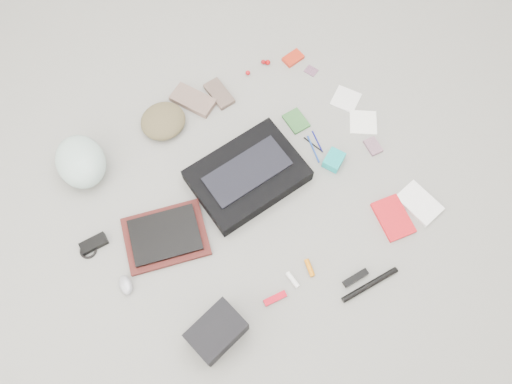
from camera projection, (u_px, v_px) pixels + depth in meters
ground_plane at (256, 196)px, 2.34m from camera, size 4.00×4.00×0.00m
messenger_bag at (247, 175)px, 2.34m from camera, size 0.51×0.37×0.08m
bag_flap at (247, 171)px, 2.29m from camera, size 0.40×0.19×0.01m
laptop_sleeve at (166, 237)px, 2.25m from camera, size 0.44×0.38×0.03m
laptop at (165, 235)px, 2.23m from camera, size 0.36×0.31×0.02m
bike_helmet at (81, 162)px, 2.32m from camera, size 0.26×0.31×0.17m
beanie at (163, 121)px, 2.45m from camera, size 0.23×0.22×0.08m
mitten_left at (193, 100)px, 2.53m from camera, size 0.19×0.25×0.03m
mitten_right at (219, 94)px, 2.55m from camera, size 0.09×0.17×0.03m
power_brick at (94, 243)px, 2.24m from camera, size 0.13×0.07×0.03m
cable_coil at (88, 250)px, 2.24m from camera, size 0.08×0.08×0.01m
mouse at (126, 285)px, 2.16m from camera, size 0.07×0.10×0.03m
camera_bag at (217, 332)px, 2.04m from camera, size 0.24×0.18×0.14m
multitool at (275, 298)px, 2.15m from camera, size 0.11×0.05×0.02m
toiletry_tube_white at (293, 280)px, 2.18m from camera, size 0.02×0.08×0.02m
toiletry_tube_orange at (310, 268)px, 2.20m from camera, size 0.05×0.08×0.02m
u_lock at (356, 278)px, 2.18m from camera, size 0.12×0.04×0.02m
bike_pump at (370, 285)px, 2.17m from camera, size 0.28×0.06×0.03m
book_red at (393, 218)px, 2.29m from camera, size 0.18×0.23×0.02m
book_white at (419, 203)px, 2.32m from camera, size 0.15×0.21×0.02m
notepad at (296, 121)px, 2.49m from camera, size 0.10×0.13×0.01m
pen_blue at (313, 149)px, 2.43m from camera, size 0.05×0.15×0.01m
pen_black at (313, 145)px, 2.44m from camera, size 0.03×0.12×0.01m
pen_navy at (317, 141)px, 2.45m from camera, size 0.04×0.12×0.01m
accordion_wallet at (334, 160)px, 2.39m from camera, size 0.12×0.11×0.05m
card_deck at (373, 146)px, 2.43m from camera, size 0.08×0.10×0.02m
napkin_top at (346, 99)px, 2.54m from camera, size 0.17×0.17×0.01m
napkin_bottom at (363, 122)px, 2.49m from camera, size 0.19×0.19×0.01m
lollipop_a at (248, 73)px, 2.60m from camera, size 0.03×0.03×0.02m
lollipop_b at (263, 62)px, 2.62m from camera, size 0.03×0.03×0.02m
lollipop_c at (268, 62)px, 2.62m from camera, size 0.03×0.03×0.03m
altoids_tin at (293, 58)px, 2.63m from camera, size 0.11×0.07×0.02m
stamp_sheet at (311, 71)px, 2.61m from camera, size 0.07×0.08×0.00m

